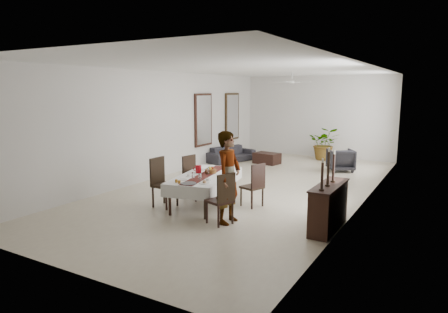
% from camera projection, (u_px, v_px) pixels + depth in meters
% --- Properties ---
extents(floor, '(6.00, 12.00, 0.00)m').
position_uv_depth(floor, '(250.00, 187.00, 10.98)').
color(floor, beige).
rests_on(floor, ground).
extents(ceiling, '(6.00, 12.00, 0.02)m').
position_uv_depth(ceiling, '(252.00, 68.00, 10.46)').
color(ceiling, white).
rests_on(ceiling, wall_back).
extents(wall_back, '(6.00, 0.02, 3.20)m').
position_uv_depth(wall_back, '(318.00, 117.00, 15.84)').
color(wall_back, silver).
rests_on(wall_back, floor).
extents(wall_front, '(6.00, 0.02, 3.20)m').
position_uv_depth(wall_front, '(62.00, 164.00, 5.59)').
color(wall_front, silver).
rests_on(wall_front, floor).
extents(wall_left, '(0.02, 12.00, 3.20)m').
position_uv_depth(wall_left, '(163.00, 124.00, 12.20)').
color(wall_left, silver).
rests_on(wall_left, floor).
extents(wall_right, '(0.02, 12.00, 3.20)m').
position_uv_depth(wall_right, '(367.00, 135.00, 9.24)').
color(wall_right, silver).
rests_on(wall_right, floor).
extents(dining_table_top, '(1.33, 2.34, 0.05)m').
position_uv_depth(dining_table_top, '(205.00, 176.00, 9.24)').
color(dining_table_top, black).
rests_on(dining_table_top, table_leg_fl).
extents(table_leg_fl, '(0.08, 0.08, 0.64)m').
position_uv_depth(table_leg_fl, '(170.00, 201.00, 8.44)').
color(table_leg_fl, black).
rests_on(table_leg_fl, floor).
extents(table_leg_fr, '(0.08, 0.08, 0.64)m').
position_uv_depth(table_leg_fr, '(205.00, 204.00, 8.19)').
color(table_leg_fr, black).
rests_on(table_leg_fr, floor).
extents(table_leg_bl, '(0.08, 0.08, 0.64)m').
position_uv_depth(table_leg_bl, '(206.00, 180.00, 10.40)').
color(table_leg_bl, black).
rests_on(table_leg_bl, floor).
extents(table_leg_br, '(0.08, 0.08, 0.64)m').
position_uv_depth(table_leg_br, '(235.00, 182.00, 10.14)').
color(table_leg_br, black).
rests_on(table_leg_br, floor).
extents(tablecloth_top, '(1.53, 2.53, 0.01)m').
position_uv_depth(tablecloth_top, '(205.00, 175.00, 9.23)').
color(tablecloth_top, silver).
rests_on(tablecloth_top, dining_table_top).
extents(tablecloth_drape_left, '(0.47, 2.32, 0.28)m').
position_uv_depth(tablecloth_drape_left, '(184.00, 179.00, 9.42)').
color(tablecloth_drape_left, silver).
rests_on(tablecloth_drape_left, dining_table_top).
extents(tablecloth_drape_right, '(0.47, 2.32, 0.28)m').
position_uv_depth(tablecloth_drape_right, '(227.00, 182.00, 9.08)').
color(tablecloth_drape_right, white).
rests_on(tablecloth_drape_right, dining_table_top).
extents(tablecloth_drape_near, '(1.06, 0.22, 0.28)m').
position_uv_depth(tablecloth_drape_near, '(184.00, 193.00, 8.15)').
color(tablecloth_drape_near, silver).
rests_on(tablecloth_drape_near, dining_table_top).
extents(tablecloth_drape_far, '(1.06, 0.22, 0.28)m').
position_uv_depth(tablecloth_drape_far, '(222.00, 171.00, 10.36)').
color(tablecloth_drape_far, white).
rests_on(tablecloth_drape_far, dining_table_top).
extents(table_runner, '(0.76, 2.31, 0.00)m').
position_uv_depth(table_runner, '(205.00, 175.00, 9.23)').
color(table_runner, maroon).
rests_on(table_runner, tablecloth_top).
extents(red_pitcher, '(0.16, 0.16, 0.18)m').
position_uv_depth(red_pitcher, '(198.00, 169.00, 9.42)').
color(red_pitcher, maroon).
rests_on(red_pitcher, tablecloth_top).
extents(pitcher_handle, '(0.11, 0.04, 0.11)m').
position_uv_depth(pitcher_handle, '(195.00, 169.00, 9.44)').
color(pitcher_handle, maroon).
rests_on(pitcher_handle, red_pitcher).
extents(wine_glass_near, '(0.06, 0.06, 0.16)m').
position_uv_depth(wine_glass_near, '(200.00, 177.00, 8.63)').
color(wine_glass_near, silver).
rests_on(wine_glass_near, tablecloth_top).
extents(wine_glass_mid, '(0.06, 0.06, 0.16)m').
position_uv_depth(wine_glass_mid, '(193.00, 176.00, 8.78)').
color(wine_glass_mid, white).
rests_on(wine_glass_mid, tablecloth_top).
extents(wine_glass_far, '(0.06, 0.06, 0.16)m').
position_uv_depth(wine_glass_far, '(208.00, 171.00, 9.25)').
color(wine_glass_far, white).
rests_on(wine_glass_far, tablecloth_top).
extents(teacup_right, '(0.08, 0.08, 0.06)m').
position_uv_depth(teacup_right, '(208.00, 179.00, 8.63)').
color(teacup_right, white).
rests_on(teacup_right, saucer_right).
extents(saucer_right, '(0.14, 0.14, 0.01)m').
position_uv_depth(saucer_right, '(208.00, 180.00, 8.63)').
color(saucer_right, silver).
rests_on(saucer_right, tablecloth_top).
extents(teacup_left, '(0.08, 0.08, 0.06)m').
position_uv_depth(teacup_left, '(189.00, 176.00, 9.01)').
color(teacup_left, white).
rests_on(teacup_left, saucer_left).
extents(saucer_left, '(0.14, 0.14, 0.01)m').
position_uv_depth(saucer_left, '(189.00, 177.00, 9.02)').
color(saucer_left, white).
rests_on(saucer_left, tablecloth_top).
extents(plate_near_right, '(0.22, 0.22, 0.01)m').
position_uv_depth(plate_near_right, '(204.00, 183.00, 8.36)').
color(plate_near_right, silver).
rests_on(plate_near_right, tablecloth_top).
extents(bread_near_right, '(0.08, 0.08, 0.08)m').
position_uv_depth(bread_near_right, '(204.00, 182.00, 8.36)').
color(bread_near_right, tan).
rests_on(bread_near_right, plate_near_right).
extents(plate_near_left, '(0.22, 0.22, 0.01)m').
position_uv_depth(plate_near_left, '(182.00, 180.00, 8.68)').
color(plate_near_left, silver).
rests_on(plate_near_left, tablecloth_top).
extents(plate_far_left, '(0.22, 0.22, 0.01)m').
position_uv_depth(plate_far_left, '(202.00, 170.00, 9.79)').
color(plate_far_left, silver).
rests_on(plate_far_left, tablecloth_top).
extents(serving_tray, '(0.33, 0.33, 0.02)m').
position_uv_depth(serving_tray, '(189.00, 183.00, 8.33)').
color(serving_tray, '#434448').
rests_on(serving_tray, tablecloth_top).
extents(jam_jar_a, '(0.06, 0.06, 0.07)m').
position_uv_depth(jam_jar_a, '(179.00, 182.00, 8.36)').
color(jam_jar_a, '#9A5916').
rests_on(jam_jar_a, tablecloth_top).
extents(jam_jar_b, '(0.06, 0.06, 0.07)m').
position_uv_depth(jam_jar_b, '(176.00, 181.00, 8.45)').
color(jam_jar_b, '#915D15').
rests_on(jam_jar_b, tablecloth_top).
extents(fruit_basket, '(0.28, 0.28, 0.09)m').
position_uv_depth(fruit_basket, '(211.00, 171.00, 9.42)').
color(fruit_basket, brown).
rests_on(fruit_basket, tablecloth_top).
extents(fruit_red, '(0.08, 0.08, 0.08)m').
position_uv_depth(fruit_red, '(212.00, 168.00, 9.42)').
color(fruit_red, maroon).
rests_on(fruit_red, fruit_basket).
extents(fruit_green, '(0.07, 0.07, 0.07)m').
position_uv_depth(fruit_green, '(210.00, 168.00, 9.45)').
color(fruit_green, olive).
rests_on(fruit_green, fruit_basket).
extents(fruit_yellow, '(0.08, 0.08, 0.08)m').
position_uv_depth(fruit_yellow, '(210.00, 169.00, 9.37)').
color(fruit_yellow, gold).
rests_on(fruit_yellow, fruit_basket).
extents(chair_right_near_seat, '(0.57, 0.57, 0.05)m').
position_uv_depth(chair_right_near_seat, '(220.00, 201.00, 7.90)').
color(chair_right_near_seat, black).
rests_on(chair_right_near_seat, chair_right_near_leg_fl).
extents(chair_right_near_leg_fl, '(0.06, 0.06, 0.44)m').
position_uv_depth(chair_right_near_leg_fl, '(218.00, 217.00, 7.68)').
color(chair_right_near_leg_fl, black).
rests_on(chair_right_near_leg_fl, floor).
extents(chair_right_near_leg_fr, '(0.06, 0.06, 0.44)m').
position_uv_depth(chair_right_near_leg_fr, '(233.00, 213.00, 7.92)').
color(chair_right_near_leg_fr, black).
rests_on(chair_right_near_leg_fr, floor).
extents(chair_right_near_leg_bl, '(0.06, 0.06, 0.44)m').
position_uv_depth(chair_right_near_leg_bl, '(207.00, 213.00, 7.96)').
color(chair_right_near_leg_bl, black).
rests_on(chair_right_near_leg_bl, floor).
extents(chair_right_near_leg_br, '(0.06, 0.06, 0.44)m').
position_uv_depth(chair_right_near_leg_br, '(221.00, 209.00, 8.19)').
color(chair_right_near_leg_br, black).
rests_on(chair_right_near_leg_br, floor).
extents(chair_right_near_back, '(0.19, 0.43, 0.56)m').
position_uv_depth(chair_right_near_back, '(226.00, 188.00, 7.70)').
color(chair_right_near_back, black).
rests_on(chair_right_near_back, chair_right_near_seat).
extents(chair_right_far_seat, '(0.54, 0.54, 0.05)m').
position_uv_depth(chair_right_far_seat, '(252.00, 187.00, 9.10)').
color(chair_right_far_seat, black).
rests_on(chair_right_far_seat, chair_right_far_leg_fl).
extents(chair_right_far_leg_fl, '(0.05, 0.05, 0.42)m').
position_uv_depth(chair_right_far_leg_fl, '(252.00, 200.00, 8.89)').
color(chair_right_far_leg_fl, black).
rests_on(chair_right_far_leg_fl, floor).
extents(chair_right_far_leg_fr, '(0.05, 0.05, 0.42)m').
position_uv_depth(chair_right_far_leg_fr, '(263.00, 197.00, 9.12)').
color(chair_right_far_leg_fr, black).
rests_on(chair_right_far_leg_fr, floor).
extents(chair_right_far_leg_bl, '(0.05, 0.05, 0.42)m').
position_uv_depth(chair_right_far_leg_bl, '(241.00, 197.00, 9.15)').
color(chair_right_far_leg_bl, black).
rests_on(chair_right_far_leg_bl, floor).
extents(chair_right_far_leg_br, '(0.05, 0.05, 0.42)m').
position_uv_depth(chair_right_far_leg_br, '(252.00, 194.00, 9.38)').
color(chair_right_far_leg_br, black).
rests_on(chair_right_far_leg_br, floor).
extents(chair_right_far_back, '(0.17, 0.42, 0.54)m').
position_uv_depth(chair_right_far_back, '(258.00, 176.00, 8.91)').
color(chair_right_far_back, black).
rests_on(chair_right_far_back, chair_right_far_seat).
extents(chair_left_near_seat, '(0.49, 0.49, 0.05)m').
position_uv_depth(chair_left_near_seat, '(165.00, 185.00, 9.06)').
color(chair_left_near_seat, black).
rests_on(chair_left_near_seat, chair_left_near_leg_fl).
extents(chair_left_near_leg_fl, '(0.05, 0.05, 0.47)m').
position_uv_depth(chair_left_near_leg_fl, '(164.00, 194.00, 9.36)').
color(chair_left_near_leg_fl, black).
rests_on(chair_left_near_leg_fl, floor).
extents(chair_left_near_leg_fr, '(0.05, 0.05, 0.47)m').
position_uv_depth(chair_left_near_leg_fr, '(153.00, 197.00, 9.03)').
color(chair_left_near_leg_fr, black).
rests_on(chair_left_near_leg_fr, floor).
extents(chair_left_near_leg_bl, '(0.05, 0.05, 0.47)m').
position_uv_depth(chair_left_near_leg_bl, '(177.00, 196.00, 9.16)').
color(chair_left_near_leg_bl, black).
rests_on(chair_left_near_leg_bl, floor).
extents(chair_left_near_leg_br, '(0.05, 0.05, 0.47)m').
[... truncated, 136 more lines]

